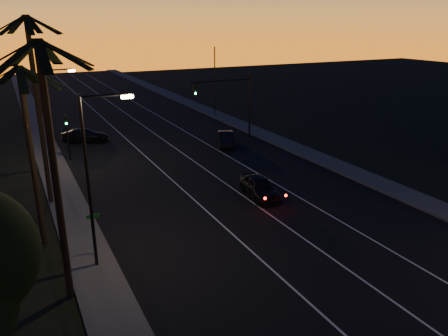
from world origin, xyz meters
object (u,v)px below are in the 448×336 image
signal_mast (231,95)px  lead_car (260,187)px  right_car (226,139)px  cross_car (85,135)px

signal_mast → lead_car: signal_mast is taller
signal_mast → right_car: 4.96m
signal_mast → cross_car: 15.90m
right_car → signal_mast: bearing=53.2°
cross_car → lead_car: bearing=-68.0°
lead_car → cross_car: 22.98m
signal_mast → lead_car: bearing=-109.9°
signal_mast → right_car: signal_mast is taller
signal_mast → lead_car: 16.97m
lead_car → right_car: lead_car is taller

